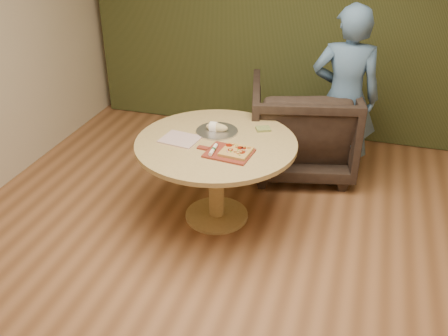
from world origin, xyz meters
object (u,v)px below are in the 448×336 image
pizza_paddle (228,153)px  armchair (302,123)px  serving_tray (217,131)px  cutlery_roll (213,150)px  person_standing (344,98)px  flatbread_pizza (236,151)px  bread_roll (216,127)px  pedestal_table (216,156)px

pizza_paddle → armchair: (0.40, 1.27, -0.24)m
serving_tray → armchair: armchair is taller
cutlery_roll → person_standing: (0.90, 1.18, 0.08)m
pizza_paddle → cutlery_roll: bearing=-163.2°
flatbread_pizza → serving_tray: bearing=127.7°
serving_tray → armchair: size_ratio=0.34×
serving_tray → person_standing: size_ratio=0.21×
pizza_paddle → bread_roll: size_ratio=2.39×
flatbread_pizza → pedestal_table: bearing=141.5°
pedestal_table → flatbread_pizza: bearing=-38.5°
armchair → person_standing: (0.38, -0.11, 0.35)m
flatbread_pizza → person_standing: size_ratio=0.14×
flatbread_pizza → cutlery_roll: flatbread_pizza is taller
pedestal_table → flatbread_pizza: flatbread_pizza is taller
serving_tray → pizza_paddle: bearing=-60.4°
pedestal_table → flatbread_pizza: (0.22, -0.17, 0.17)m
serving_tray → cutlery_roll: bearing=-76.8°
bread_roll → armchair: armchair is taller
pizza_paddle → person_standing: 1.40m
pizza_paddle → serving_tray: serving_tray is taller
pizza_paddle → serving_tray: bearing=126.2°
pizza_paddle → cutlery_roll: 0.12m
cutlery_roll → armchair: size_ratio=0.19×
pizza_paddle → bread_roll: (-0.21, 0.35, 0.04)m
bread_roll → armchair: bearing=56.2°
flatbread_pizza → cutlery_roll: (-0.18, -0.03, 0.00)m
pedestal_table → serving_tray: 0.23m
pizza_paddle → flatbread_pizza: (0.07, 0.01, 0.02)m
cutlery_roll → serving_tray: bearing=101.2°
cutlery_roll → serving_tray: (-0.09, 0.37, -0.02)m
pizza_paddle → flatbread_pizza: flatbread_pizza is taller
pedestal_table → bread_roll: 0.26m
cutlery_roll → bread_roll: bread_roll is taller
bread_roll → pedestal_table: bearing=-72.1°
armchair → person_standing: bearing=151.4°
pizza_paddle → flatbread_pizza: 0.07m
armchair → bread_roll: bearing=43.2°
pedestal_table → person_standing: person_standing is taller
pizza_paddle → cutlery_roll: (-0.11, -0.02, 0.02)m
cutlery_roll → person_standing: bearing=50.7°
pizza_paddle → cutlery_roll: size_ratio=2.32×
serving_tray → armchair: (0.60, 0.91, -0.24)m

